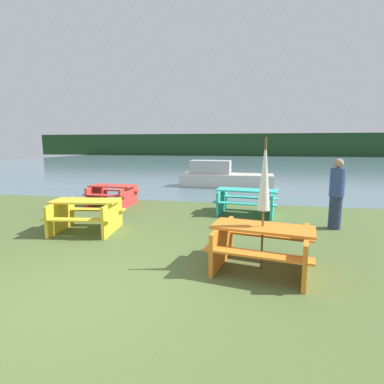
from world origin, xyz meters
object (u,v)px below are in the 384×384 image
picnic_table_red (112,193)px  picnic_table_teal (247,199)px  umbrella_white (265,176)px  picnic_table_orange (262,243)px  picnic_table_yellow (86,213)px  person (337,194)px  boat (223,177)px

picnic_table_red → picnic_table_teal: bearing=-4.5°
umbrella_white → picnic_table_red: bearing=137.7°
picnic_table_teal → umbrella_white: size_ratio=0.87×
picnic_table_orange → picnic_table_yellow: bearing=160.5°
picnic_table_orange → picnic_table_teal: bearing=94.6°
picnic_table_red → umbrella_white: 6.87m
person → picnic_table_orange: bearing=-123.1°
umbrella_white → picnic_table_orange: bearing=-153.4°
picnic_table_orange → picnic_table_teal: picnic_table_teal is taller
picnic_table_yellow → picnic_table_orange: bearing=-19.5°
boat → person: (3.56, -7.08, 0.41)m
picnic_table_orange → picnic_table_red: (-5.00, 4.55, -0.03)m
picnic_table_yellow → boat: 8.91m
picnic_table_orange → person: size_ratio=1.07×
picnic_table_orange → boat: 10.16m
picnic_table_orange → boat: bearing=99.3°
picnic_table_orange → picnic_table_red: bearing=137.7°
picnic_table_teal → picnic_table_red: picnic_table_teal is taller
picnic_table_red → umbrella_white: umbrella_white is taller
picnic_table_yellow → person: person is taller
picnic_table_teal → person: 2.61m
picnic_table_teal → boat: boat is taller
picnic_table_teal → umbrella_white: 4.36m
picnic_table_orange → picnic_table_yellow: (-4.21, 1.49, 0.00)m
picnic_table_red → boat: bearing=58.4°
picnic_table_yellow → person: bearing=13.4°
picnic_table_red → boat: (3.36, 5.47, 0.05)m
picnic_table_orange → umbrella_white: bearing=26.6°
boat → person: 7.93m
picnic_table_orange → picnic_table_red: size_ratio=1.23×
picnic_table_yellow → umbrella_white: (4.21, -1.49, 1.16)m
picnic_table_teal → umbrella_white: bearing=-85.4°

